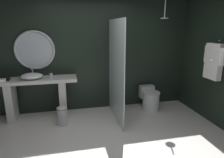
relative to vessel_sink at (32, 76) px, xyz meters
name	(u,v)px	position (x,y,z in m)	size (l,w,h in m)	color
ground_plane	(109,152)	(1.30, -1.56, -0.94)	(5.76, 5.76, 0.00)	silver
back_wall_panel	(92,55)	(1.30, 0.34, 0.36)	(4.80, 0.10, 2.60)	black
side_wall_right	(214,59)	(3.65, -0.80, 0.36)	(0.10, 2.47, 2.60)	black
vanity_counter	(37,93)	(0.07, 0.02, -0.38)	(1.68, 0.50, 0.88)	silver
vessel_sink	(32,76)	(0.00, 0.00, 0.00)	(0.44, 0.36, 0.21)	white
tumbler_cup	(51,75)	(0.38, 0.06, -0.02)	(0.07, 0.07, 0.09)	silver
tissue_box	(5,79)	(-0.50, -0.01, -0.03)	(0.16, 0.13, 0.07)	black
round_wall_mirror	(35,50)	(0.07, 0.25, 0.50)	(0.84, 0.05, 0.84)	#B7B7BC
shower_glass_panel	(116,71)	(1.71, -0.36, 0.10)	(0.02, 1.29, 2.08)	silver
rain_shower_head	(165,15)	(2.80, -0.20, 1.22)	(0.16, 0.16, 0.41)	#B7B7BC
hanging_bathrobe	(214,60)	(3.51, -0.96, 0.36)	(0.20, 0.53, 0.76)	#B7B7BC
toilet	(150,98)	(2.62, -0.07, -0.68)	(0.41, 0.60, 0.52)	white
waste_bin	(62,116)	(0.57, -0.44, -0.75)	(0.20, 0.20, 0.39)	#B7B7BC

